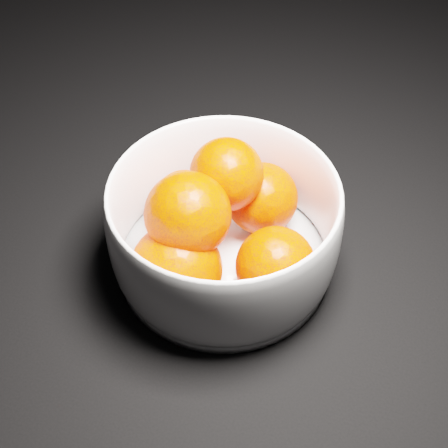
% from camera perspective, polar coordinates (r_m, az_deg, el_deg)
% --- Properties ---
extents(bowl, '(0.20, 0.20, 0.10)m').
position_cam_1_polar(bowl, '(0.54, 0.00, -0.36)').
color(bowl, white).
rests_on(bowl, ground).
extents(orange_pile, '(0.16, 0.17, 0.11)m').
position_cam_1_polar(orange_pile, '(0.53, -0.66, -0.15)').
color(orange_pile, '#FA3000').
rests_on(orange_pile, bowl).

